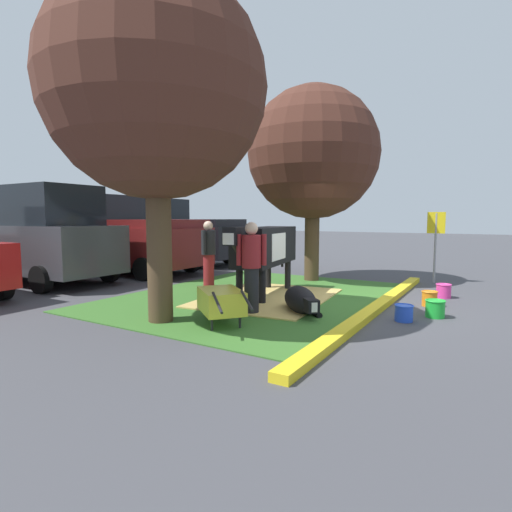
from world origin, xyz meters
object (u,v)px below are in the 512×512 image
cow_holstein (264,247)px  wheelbarrow (221,301)px  suv_dark_grey (40,235)px  pickup_truck_maroon (124,237)px  person_handler (251,265)px  person_visitor_near (208,253)px  shade_tree_right (313,154)px  calf_lying (301,300)px  bucket_orange (430,298)px  pickup_truck_black (173,234)px  parking_sign (436,233)px  shade_tree_left (156,89)px  bucket_green (435,308)px  bucket_blue (404,313)px  bucket_pink (444,291)px

cow_holstein → wheelbarrow: size_ratio=2.20×
suv_dark_grey → pickup_truck_maroon: 2.56m
person_handler → person_visitor_near: (1.67, 2.25, -0.00)m
person_handler → wheelbarrow: (-0.86, 0.04, -0.50)m
shade_tree_right → pickup_truck_maroon: 6.37m
cow_holstein → calf_lying: (-0.93, -1.31, -0.86)m
bucket_orange → pickup_truck_black: bearing=72.3°
bucket_orange → parking_sign: bearing=5.9°
wheelbarrow → pickup_truck_black: 9.20m
shade_tree_left → wheelbarrow: bearing=-70.2°
cow_holstein → bucket_orange: cow_holstein is taller
calf_lying → bucket_orange: (1.82, -1.90, -0.08)m
pickup_truck_black → bucket_orange: bearing=-107.7°
pickup_truck_black → bucket_green: bearing=-112.0°
wheelbarrow → bucket_blue: (1.77, -2.46, -0.24)m
suv_dark_grey → pickup_truck_maroon: (2.55, -0.26, -0.16)m
person_handler → calf_lying: bearing=-52.5°
person_visitor_near → wheelbarrow: person_visitor_near is taller
parking_sign → bucket_pink: 2.48m
bucket_green → pickup_truck_black: bearing=68.0°
bucket_pink → person_visitor_near: bearing=109.1°
person_handler → pickup_truck_black: bearing=51.7°
person_handler → pickup_truck_black: size_ratio=0.30×
cow_holstein → wheelbarrow: (-2.34, -0.56, -0.71)m
parking_sign → bucket_green: parking_sign is taller
shade_tree_right → parking_sign: size_ratio=2.77×
person_visitor_near → parking_sign: size_ratio=0.88×
cow_holstein → pickup_truck_maroon: bearing=78.2°
person_visitor_near → person_handler: bearing=-126.5°
person_handler → parking_sign: size_ratio=0.88×
wheelbarrow → bucket_blue: bearing=-54.3°
wheelbarrow → pickup_truck_maroon: 7.31m
bucket_blue → pickup_truck_maroon: (1.78, 8.81, 0.97)m
bucket_green → bucket_orange: bearing=13.4°
parking_sign → suv_dark_grey: (-5.40, 8.93, -0.05)m
calf_lying → parking_sign: 5.35m
parking_sign → shade_tree_right: bearing=116.0°
person_handler → person_visitor_near: 2.80m
bucket_blue → cow_holstein: bearing=79.4°
calf_lying → pickup_truck_black: (4.81, 7.50, 0.88)m
parking_sign → pickup_truck_maroon: bearing=108.2°
calf_lying → bucket_orange: 2.63m
person_handler → suv_dark_grey: size_ratio=0.35×
shade_tree_right → bucket_orange: bearing=-118.5°
parking_sign → suv_dark_grey: suv_dark_grey is taller
person_visitor_near → pickup_truck_black: (3.69, 4.54, 0.24)m
person_handler → bucket_pink: bearing=-39.0°
cow_holstein → bucket_blue: 3.21m
shade_tree_left → person_visitor_near: (2.88, 1.23, -2.85)m
calf_lying → pickup_truck_maroon: 7.47m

